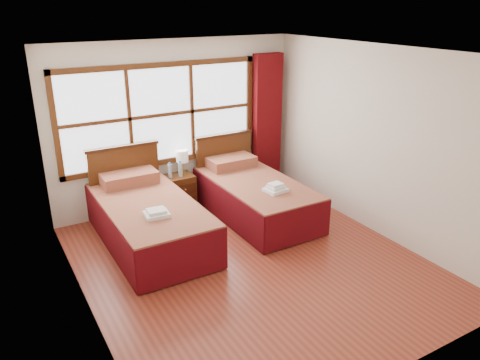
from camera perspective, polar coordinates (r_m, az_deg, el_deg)
floor at (r=6.04m, az=1.35°, el=-10.01°), size 4.50×4.50×0.00m
ceiling at (r=5.20m, az=1.60°, el=15.34°), size 4.50×4.50×0.00m
wall_back at (r=7.41m, az=-7.76°, el=6.67°), size 4.00×0.00×4.00m
wall_left at (r=4.82m, az=-19.27°, el=-2.37°), size 0.00×4.50×4.50m
wall_right at (r=6.71m, az=16.21°, el=4.48°), size 0.00×4.50×4.50m
window at (r=7.24m, az=-9.55°, el=7.86°), size 3.16×0.06×1.56m
curtain at (r=8.06m, az=3.29°, el=7.03°), size 0.50×0.16×2.30m
bed_left at (r=6.50m, az=-11.14°, el=-4.62°), size 1.16×2.25×1.13m
bed_right at (r=7.17m, az=1.68°, el=-1.86°), size 1.11×2.14×1.08m
nightstand at (r=7.47m, az=-7.28°, el=-1.45°), size 0.42×0.42×0.56m
towels_left at (r=5.92m, az=-10.13°, el=-4.01°), size 0.32×0.29×0.09m
towels_right at (r=6.66m, az=4.36°, el=-1.00°), size 0.32×0.29×0.12m
lamp at (r=7.42m, az=-7.07°, el=2.83°), size 0.19×0.19×0.37m
bottle_near at (r=7.28m, az=-8.55°, el=1.13°), size 0.06×0.06×0.24m
bottle_far at (r=7.30m, az=-7.28°, el=1.30°), size 0.07×0.07×0.25m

